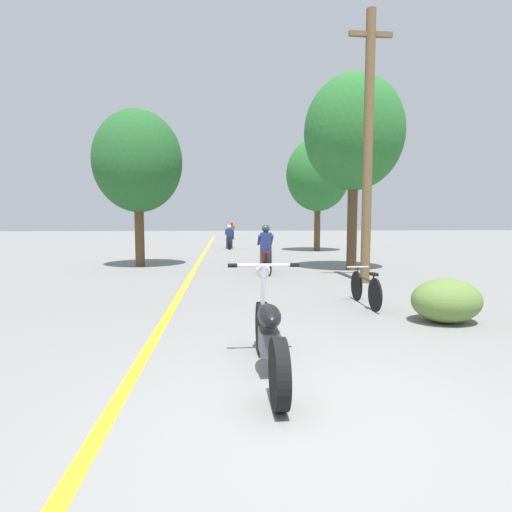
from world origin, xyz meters
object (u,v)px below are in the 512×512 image
(motorcycle_rider_lead, at_px, (266,254))
(roadside_tree_right_near, at_px, (354,133))
(utility_pole, at_px, (368,146))
(motorcycle_rider_mid, at_px, (229,240))
(motorcycle_rider_far, at_px, (232,233))
(motorcycle_foreground, at_px, (269,334))
(bicycle_parked, at_px, (365,289))
(roadside_tree_left, at_px, (138,162))
(roadside_tree_right_far, at_px, (318,175))

(motorcycle_rider_lead, bearing_deg, roadside_tree_right_near, 6.74)
(utility_pole, distance_m, motorcycle_rider_mid, 13.77)
(utility_pole, bearing_deg, motorcycle_rider_far, 96.72)
(utility_pole, xyz_separation_m, roadside_tree_right_near, (0.51, 2.67, 0.90))
(motorcycle_foreground, xyz_separation_m, motorcycle_rider_far, (0.29, 30.69, 0.13))
(motorcycle_foreground, relative_size, bicycle_parked, 1.33)
(motorcycle_rider_lead, distance_m, bicycle_parked, 5.25)
(roadside_tree_left, xyz_separation_m, motorcycle_rider_lead, (4.25, -1.95, -3.08))
(motorcycle_foreground, bearing_deg, motorcycle_rider_mid, 90.35)
(utility_pole, relative_size, roadside_tree_right_far, 1.15)
(motorcycle_rider_mid, xyz_separation_m, motorcycle_rider_far, (0.40, 11.71, 0.03))
(roadside_tree_left, xyz_separation_m, motorcycle_rider_mid, (3.28, 8.75, -3.12))
(roadside_tree_right_near, height_order, roadside_tree_left, roadside_tree_right_near)
(roadside_tree_right_far, bearing_deg, bicycle_parked, -99.58)
(roadside_tree_right_near, distance_m, motorcycle_rider_lead, 4.79)
(roadside_tree_left, distance_m, motorcycle_foreground, 11.25)
(motorcycle_rider_far, bearing_deg, roadside_tree_right_far, -73.15)
(motorcycle_foreground, bearing_deg, roadside_tree_right_near, 66.70)
(motorcycle_foreground, distance_m, motorcycle_rider_lead, 8.32)
(motorcycle_rider_lead, relative_size, motorcycle_rider_far, 1.01)
(roadside_tree_right_near, distance_m, roadside_tree_left, 7.33)
(motorcycle_rider_lead, relative_size, bicycle_parked, 1.30)
(roadside_tree_right_far, distance_m, motorcycle_foreground, 17.72)
(utility_pole, bearing_deg, roadside_tree_right_near, 79.21)
(roadside_tree_right_far, xyz_separation_m, motorcycle_rider_mid, (-4.62, 2.21, -3.48))
(roadside_tree_right_far, xyz_separation_m, motorcycle_rider_lead, (-3.65, -8.49, -3.43))
(bicycle_parked, bearing_deg, roadside_tree_right_near, 74.53)
(motorcycle_rider_far, bearing_deg, roadside_tree_right_near, -81.18)
(roadside_tree_right_near, height_order, bicycle_parked, roadside_tree_right_near)
(roadside_tree_right_near, relative_size, roadside_tree_right_far, 1.05)
(utility_pole, bearing_deg, roadside_tree_right_far, 83.14)
(utility_pole, relative_size, motorcycle_foreground, 3.21)
(roadside_tree_right_far, bearing_deg, motorcycle_foreground, -105.03)
(utility_pole, xyz_separation_m, roadside_tree_left, (-6.60, 4.28, 0.15))
(roadside_tree_right_near, xyz_separation_m, motorcycle_rider_mid, (-3.83, 10.36, -3.87))
(roadside_tree_right_far, bearing_deg, roadside_tree_right_near, -95.56)
(motorcycle_foreground, xyz_separation_m, motorcycle_rider_lead, (0.85, 8.28, 0.14))
(roadside_tree_right_near, relative_size, motorcycle_rider_lead, 3.02)
(roadside_tree_left, distance_m, bicycle_parked, 9.58)
(roadside_tree_right_near, xyz_separation_m, motorcycle_rider_far, (-3.42, 22.07, -3.84))
(roadside_tree_right_far, height_order, motorcycle_rider_far, roadside_tree_right_far)
(roadside_tree_right_near, bearing_deg, utility_pole, -100.79)
(motorcycle_foreground, distance_m, motorcycle_rider_far, 30.69)
(roadside_tree_right_near, xyz_separation_m, motorcycle_foreground, (-3.71, -8.62, -3.96))
(motorcycle_foreground, bearing_deg, utility_pole, 61.70)
(utility_pole, distance_m, motorcycle_foreground, 7.42)
(roadside_tree_right_near, xyz_separation_m, roadside_tree_right_far, (0.79, 8.15, -0.39))
(roadside_tree_right_near, bearing_deg, roadside_tree_left, 167.21)
(motorcycle_rider_far, bearing_deg, bicycle_parked, -85.98)
(bicycle_parked, bearing_deg, motorcycle_rider_far, 94.02)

